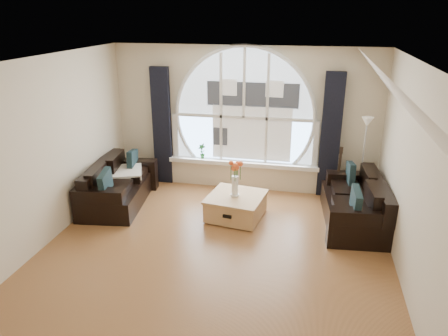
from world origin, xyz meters
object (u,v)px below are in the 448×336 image
at_px(sofa_right, 355,201).
at_px(sofa_left, 118,183).
at_px(coffee_chest, 236,205).
at_px(floor_lamp, 362,162).
at_px(vase_flowers, 235,174).
at_px(potted_plant, 202,151).
at_px(guitar, 338,173).

bearing_deg(sofa_right, sofa_left, 176.25).
distance_m(coffee_chest, floor_lamp, 2.35).
bearing_deg(vase_flowers, potted_plant, 124.73).
relative_size(sofa_right, coffee_chest, 1.96).
bearing_deg(guitar, sofa_left, -158.16).
height_order(sofa_right, coffee_chest, sofa_right).
distance_m(sofa_left, sofa_right, 4.05).
bearing_deg(sofa_right, coffee_chest, -179.60).
distance_m(floor_lamp, potted_plant, 2.99).
relative_size(guitar, potted_plant, 3.62).
bearing_deg(potted_plant, floor_lamp, -6.07).
bearing_deg(sofa_right, vase_flowers, -179.32).
bearing_deg(floor_lamp, sofa_right, -100.75).
bearing_deg(potted_plant, coffee_chest, -54.44).
bearing_deg(sofa_right, guitar, 99.92).
distance_m(sofa_left, floor_lamp, 4.31).
bearing_deg(coffee_chest, sofa_right, 13.97).
bearing_deg(floor_lamp, guitar, 168.65).
height_order(sofa_right, floor_lamp, floor_lamp).
xyz_separation_m(guitar, potted_plant, (-2.59, 0.24, 0.17)).
xyz_separation_m(floor_lamp, guitar, (-0.38, 0.08, -0.27)).
bearing_deg(vase_flowers, sofa_left, 177.24).
xyz_separation_m(sofa_left, coffee_chest, (2.14, -0.09, -0.18)).
distance_m(coffee_chest, vase_flowers, 0.57).
bearing_deg(guitar, sofa_right, -67.16).
bearing_deg(sofa_left, guitar, 6.52).
xyz_separation_m(sofa_left, potted_plant, (1.23, 1.19, 0.30)).
xyz_separation_m(sofa_right, guitar, (-0.23, 0.86, 0.13)).
distance_m(sofa_right, coffee_chest, 1.93).
height_order(sofa_left, vase_flowers, vase_flowers).
xyz_separation_m(sofa_left, guitar, (3.82, 0.95, 0.13)).
bearing_deg(sofa_left, sofa_right, -6.15).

